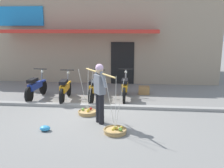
{
  "coord_description": "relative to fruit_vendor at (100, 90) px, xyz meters",
  "views": [
    {
      "loc": [
        1.41,
        -7.48,
        2.65
      ],
      "look_at": [
        0.59,
        0.6,
        0.85
      ],
      "focal_mm": 40.68,
      "sensor_mm": 36.0,
      "label": 1
    }
  ],
  "objects": [
    {
      "name": "sidewalk_curb",
      "position": [
        -0.38,
        1.42,
        -0.93
      ],
      "size": [
        20.0,
        0.24,
        0.1
      ],
      "primitive_type": "cube",
      "color": "gray",
      "rests_on": "ground"
    },
    {
      "name": "fruit_basket_left_side",
      "position": [
        0.5,
        -0.68,
        -0.9
      ],
      "size": [
        0.61,
        0.61,
        1.45
      ],
      "color": "tan",
      "rests_on": "ground"
    },
    {
      "name": "motorcycle_end_of_row",
      "position": [
        0.58,
        2.57,
        -0.52
      ],
      "size": [
        0.54,
        1.82,
        1.09
      ],
      "color": "black",
      "rests_on": "ground"
    },
    {
      "name": "motorcycle_third_in_row",
      "position": [
        -0.52,
        2.31,
        -0.52
      ],
      "size": [
        0.54,
        1.82,
        1.09
      ],
      "color": "black",
      "rests_on": "ground"
    },
    {
      "name": "storefront_building",
      "position": [
        -1.64,
        7.79,
        1.12
      ],
      "size": [
        13.0,
        6.0,
        4.2
      ],
      "color": "tan",
      "rests_on": "ground"
    },
    {
      "name": "wooden_crate",
      "position": [
        1.32,
        3.37,
        -0.82
      ],
      "size": [
        0.44,
        0.36,
        0.32
      ],
      "primitive_type": "cube",
      "color": "olive",
      "rests_on": "ground"
    },
    {
      "name": "ground_plane",
      "position": [
        -0.38,
        0.72,
        -0.98
      ],
      "size": [
        90.0,
        90.0,
        0.0
      ],
      "primitive_type": "plane",
      "color": "gray"
    },
    {
      "name": "fruit_basket_right_side",
      "position": [
        -0.49,
        0.69,
        -0.9
      ],
      "size": [
        0.61,
        0.61,
        1.45
      ],
      "color": "tan",
      "rests_on": "ground"
    },
    {
      "name": "plastic_litter_bag",
      "position": [
        -1.35,
        -0.72,
        -0.91
      ],
      "size": [
        0.28,
        0.22,
        0.14
      ],
      "primitive_type": "ellipsoid",
      "color": "#3393D1",
      "rests_on": "ground"
    },
    {
      "name": "motorcycle_second_in_row",
      "position": [
        -1.62,
        2.16,
        -0.52
      ],
      "size": [
        0.54,
        1.82,
        1.09
      ],
      "color": "black",
      "rests_on": "ground"
    },
    {
      "name": "motorcycle_nearest_shop",
      "position": [
        -2.81,
        2.31,
        -0.52
      ],
      "size": [
        0.54,
        1.82,
        1.09
      ],
      "color": "black",
      "rests_on": "ground"
    },
    {
      "name": "fruit_vendor",
      "position": [
        0.0,
        0.0,
        0.0
      ],
      "size": [
        1.02,
        1.39,
        1.7
      ],
      "color": "black",
      "rests_on": "ground"
    }
  ]
}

